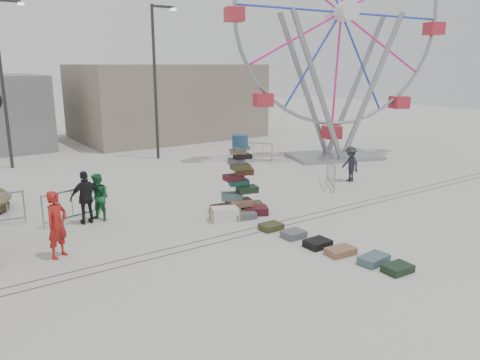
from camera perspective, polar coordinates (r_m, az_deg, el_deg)
ground at (r=13.72m, az=1.95°, el=-7.58°), size 90.00×90.00×0.00m
track_line_near at (r=14.17m, az=0.49°, el=-6.83°), size 40.00×0.04×0.01m
track_line_far at (r=14.48m, az=-0.43°, el=-6.37°), size 40.00×0.04×0.01m
building_right at (r=33.67m, az=-8.98°, el=9.49°), size 12.00×8.00×5.00m
lamp_post_right at (r=25.59m, az=-10.16°, el=12.52°), size 1.41×0.25×8.00m
lamp_post_left at (r=25.50m, az=-26.86°, el=11.26°), size 1.41×0.25×8.00m
suitcase_tower at (r=16.01m, az=-0.08°, el=-1.49°), size 2.13×1.76×2.75m
ferris_wheel at (r=25.90m, az=12.12°, el=17.20°), size 11.06×4.21×13.46m
steamer_trunk at (r=15.48m, az=-1.87°, el=-4.17°), size 1.07×0.84×0.44m
row_case_0 at (r=14.70m, az=3.81°, el=-5.69°), size 0.68×0.54×0.19m
row_case_1 at (r=14.12m, az=6.55°, el=-6.57°), size 0.65×0.55×0.21m
row_case_2 at (r=13.52m, az=9.44°, el=-7.63°), size 0.71×0.57×0.21m
row_case_3 at (r=13.13m, az=12.16°, el=-8.48°), size 0.82×0.57×0.19m
row_case_4 at (r=12.78m, az=15.99°, el=-9.29°), size 0.86×0.58×0.21m
row_case_5 at (r=12.46m, az=18.68°, el=-10.17°), size 0.74×0.55×0.19m
barricade_dummy_c at (r=16.25m, az=-19.78°, el=-2.91°), size 1.97×0.58×1.10m
barricade_wheel_front at (r=19.94m, az=11.01°, el=0.71°), size 1.28×1.66×1.10m
barricade_wheel_back at (r=24.41m, az=1.63°, el=3.38°), size 1.30×1.64×1.10m
pedestrian_red at (r=13.31m, az=-21.41°, el=-5.08°), size 0.80×0.73×1.83m
pedestrian_green at (r=15.98m, az=-16.86°, el=-2.06°), size 0.91×0.96×1.58m
pedestrian_black at (r=15.81m, az=-18.25°, el=-2.03°), size 1.03×0.44×1.74m
pedestrian_grey at (r=21.05m, az=13.31°, el=1.92°), size 0.75×1.09×1.55m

